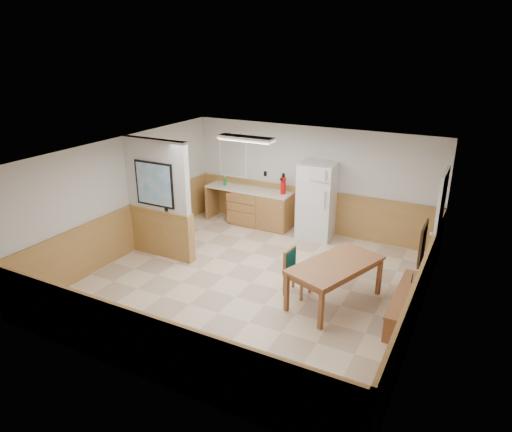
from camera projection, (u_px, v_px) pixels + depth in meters
The scene contains 20 objects.
ground at pixel (251, 283), 8.62m from camera, with size 6.00×6.00×0.00m, color beige.
ceiling at pixel (250, 153), 7.74m from camera, with size 6.00×6.00×0.02m, color silver.
back_wall at pixel (311, 180), 10.67m from camera, with size 6.00×0.02×2.50m, color silver.
right_wall at pixel (426, 255), 6.88m from camera, with size 0.02×6.00×2.50m, color silver.
left_wall at pixel (124, 197), 9.48m from camera, with size 0.02×6.00×2.50m, color silver.
wainscot_back at pixel (310, 210), 10.92m from camera, with size 6.00×0.04×1.00m, color #AE7E45.
wainscot_right at pixel (418, 298), 7.15m from camera, with size 0.04×6.00×1.00m, color #AE7E45.
wainscot_left at pixel (128, 230), 9.74m from camera, with size 0.04×6.00×1.00m, color #AE7E45.
partition_wall at pixel (159, 200), 9.33m from camera, with size 1.50×0.20×2.50m.
kitchen_counter at pixel (259, 208), 11.21m from camera, with size 2.20×0.61×1.00m.
exterior_door at pixel (438, 225), 8.54m from camera, with size 0.07×1.02×2.15m.
kitchen_window at pixel (233, 158), 11.45m from camera, with size 0.80×0.04×1.00m.
wall_painting at pixel (423, 243), 6.54m from camera, with size 0.04×0.50×0.60m.
fluorescent_fixture at pixel (246, 138), 9.18m from camera, with size 1.20×0.30×0.09m.
refrigerator at pixel (317, 201), 10.37m from camera, with size 0.82×0.75×1.77m.
dining_table at pixel (335, 268), 7.76m from camera, with size 1.40×1.91×0.75m.
dining_bench at pixel (407, 299), 7.42m from camera, with size 0.39×1.76×0.45m.
dining_chair at pixel (294, 268), 8.11m from camera, with size 0.58×0.43×0.85m.
fire_extinguisher at pixel (283, 185), 10.72m from camera, with size 0.16×0.16×0.50m.
soap_bottle at pixel (225, 181), 11.40m from camera, with size 0.07×0.07×0.22m, color #17802B.
Camera 1 is at (3.62, -6.71, 4.24)m, focal length 32.00 mm.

